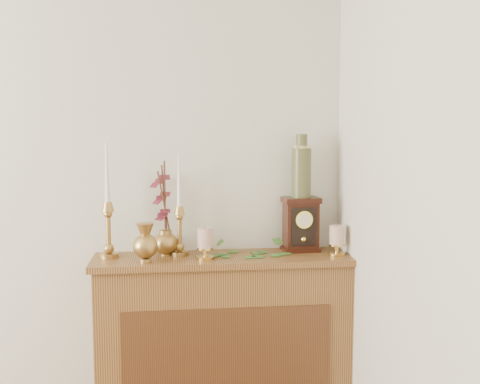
{
  "coord_description": "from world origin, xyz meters",
  "views": [
    {
      "loc": [
        1.16,
        -0.52,
        1.52
      ],
      "look_at": [
        1.47,
        2.05,
        1.24
      ],
      "focal_mm": 42.0,
      "sensor_mm": 36.0,
      "label": 1
    }
  ],
  "objects": [
    {
      "name": "pillar_candle_right",
      "position": [
        1.94,
        2.05,
        1.01
      ],
      "size": [
        0.08,
        0.08,
        0.15
      ],
      "rotation": [
        0.0,
        0.0,
        -0.35
      ],
      "color": "gold",
      "rests_on": "console_shelf"
    },
    {
      "name": "bud_vase",
      "position": [
        1.04,
        2.0,
        1.02
      ],
      "size": [
        0.11,
        0.11,
        0.18
      ],
      "rotation": [
        0.0,
        0.0,
        0.01
      ],
      "color": "tan",
      "rests_on": "console_shelf"
    },
    {
      "name": "ivy_garland",
      "position": [
        1.49,
        2.1,
        0.94
      ],
      "size": [
        0.51,
        0.23,
        0.09
      ],
      "rotation": [
        0.0,
        0.0,
        0.28
      ],
      "color": "#3C6D29",
      "rests_on": "console_shelf"
    },
    {
      "name": "mantel_clock",
      "position": [
        1.79,
        2.17,
        1.06
      ],
      "size": [
        0.19,
        0.14,
        0.27
      ],
      "rotation": [
        0.0,
        0.0,
        0.06
      ],
      "color": "#33140A",
      "rests_on": "console_shelf"
    },
    {
      "name": "console_shelf",
      "position": [
        1.4,
        2.1,
        0.44
      ],
      "size": [
        1.24,
        0.34,
        0.93
      ],
      "color": "olive",
      "rests_on": "ground"
    },
    {
      "name": "candlestick_left",
      "position": [
        0.86,
        2.12,
        1.11
      ],
      "size": [
        0.09,
        0.09,
        0.54
      ],
      "rotation": [
        0.0,
        0.0,
        0.36
      ],
      "color": "tan",
      "rests_on": "console_shelf"
    },
    {
      "name": "ceramic_vase",
      "position": [
        1.79,
        2.17,
        1.34
      ],
      "size": [
        0.1,
        0.1,
        0.31
      ],
      "rotation": [
        0.0,
        0.0,
        0.06
      ],
      "color": "#1A3427",
      "rests_on": "mantel_clock"
    },
    {
      "name": "ginger_jar",
      "position": [
        1.11,
        2.18,
        1.14
      ],
      "size": [
        0.19,
        0.2,
        0.46
      ],
      "rotation": [
        0.0,
        0.0,
        -0.42
      ],
      "color": "tan",
      "rests_on": "console_shelf"
    },
    {
      "name": "pillar_candle_left",
      "position": [
        1.31,
        2.04,
        1.01
      ],
      "size": [
        0.08,
        0.08,
        0.16
      ],
      "rotation": [
        0.0,
        0.0,
        0.04
      ],
      "color": "gold",
      "rests_on": "console_shelf"
    },
    {
      "name": "candlestick_center",
      "position": [
        1.19,
        2.13,
        1.09
      ],
      "size": [
        0.08,
        0.08,
        0.49
      ],
      "rotation": [
        0.0,
        0.0,
        0.16
      ],
      "color": "tan",
      "rests_on": "console_shelf"
    }
  ]
}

